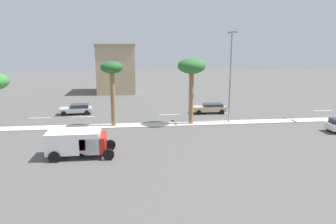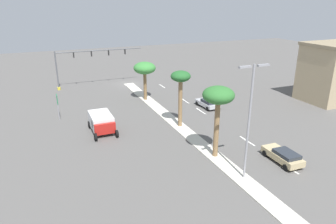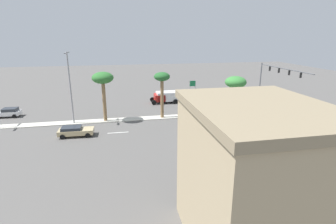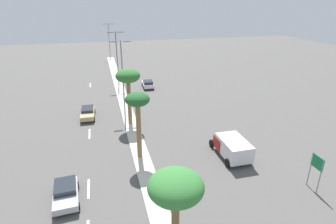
{
  "view_description": "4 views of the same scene",
  "coord_description": "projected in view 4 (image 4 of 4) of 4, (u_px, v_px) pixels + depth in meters",
  "views": [
    {
      "loc": [
        34.69,
        25.17,
        8.93
      ],
      "look_at": [
        2.02,
        29.08,
        1.94
      ],
      "focal_mm": 33.77,
      "sensor_mm": 36.0,
      "label": 1
    },
    {
      "loc": [
        15.59,
        56.31,
        15.27
      ],
      "look_at": [
        2.84,
        26.29,
        3.42
      ],
      "focal_mm": 33.01,
      "sensor_mm": 36.0,
      "label": 2
    },
    {
      "loc": [
        -39.18,
        30.0,
        12.62
      ],
      "look_at": [
        -2.54,
        22.75,
        1.64
      ],
      "focal_mm": 28.01,
      "sensor_mm": 36.0,
      "label": 3
    },
    {
      "loc": [
        -3.53,
        -2.07,
        15.74
      ],
      "look_at": [
        3.91,
        26.86,
        3.35
      ],
      "focal_mm": 29.37,
      "sensor_mm": 36.0,
      "label": 4
    }
  ],
  "objects": [
    {
      "name": "palm_tree_leading",
      "position": [
        138.0,
        105.0,
        27.12
      ],
      "size": [
        2.45,
        2.45,
        7.14
      ],
      "color": "olive",
      "rests_on": "median_curb"
    },
    {
      "name": "sedan_white_rear",
      "position": [
        148.0,
        84.0,
        51.97
      ],
      "size": [
        2.08,
        3.92,
        1.44
      ],
      "color": "silver",
      "rests_on": "ground"
    },
    {
      "name": "median_curb",
      "position": [
        125.0,
        105.0,
        43.67
      ],
      "size": [
        1.8,
        78.25,
        0.12
      ],
      "primitive_type": "cube",
      "color": "beige",
      "rests_on": "ground"
    },
    {
      "name": "directional_road_sign",
      "position": [
        317.0,
        166.0,
        23.64
      ],
      "size": [
        0.1,
        1.33,
        3.34
      ],
      "color": "gray",
      "rests_on": "ground"
    },
    {
      "name": "lane_stripe_mid",
      "position": [
        90.0,
        114.0,
        40.22
      ],
      "size": [
        0.2,
        2.8,
        0.01
      ],
      "primitive_type": "cube",
      "color": "silver",
      "rests_on": "ground"
    },
    {
      "name": "street_lamp_far",
      "position": [
        117.0,
        54.0,
        51.59
      ],
      "size": [
        2.9,
        0.24,
        10.06
      ],
      "color": "slate",
      "rests_on": "median_curb"
    },
    {
      "name": "lane_stripe_near",
      "position": [
        89.0,
        188.0,
        24.56
      ],
      "size": [
        0.2,
        2.8,
        0.01
      ],
      "primitive_type": "cube",
      "color": "silver",
      "rests_on": "ground"
    },
    {
      "name": "palm_tree_mid",
      "position": [
        176.0,
        189.0,
        16.56
      ],
      "size": [
        3.48,
        3.48,
        6.1
      ],
      "color": "brown",
      "rests_on": "median_curb"
    },
    {
      "name": "lane_stripe_inboard",
      "position": [
        90.0,
        85.0,
        53.8
      ],
      "size": [
        0.2,
        2.8,
        0.01
      ],
      "primitive_type": "cube",
      "color": "silver",
      "rests_on": "ground"
    },
    {
      "name": "ground_plane",
      "position": [
        132.0,
        128.0,
        35.92
      ],
      "size": [
        160.0,
        160.0,
        0.0
      ],
      "primitive_type": "plane",
      "color": "#565451"
    },
    {
      "name": "street_lamp_inboard",
      "position": [
        122.0,
        71.0,
        38.97
      ],
      "size": [
        2.9,
        0.24,
        10.35
      ],
      "color": "gray",
      "rests_on": "median_curb"
    },
    {
      "name": "palm_tree_rear",
      "position": [
        128.0,
        78.0,
        34.86
      ],
      "size": [
        3.14,
        3.14,
        7.4
      ],
      "color": "olive",
      "rests_on": "median_curb"
    },
    {
      "name": "sedan_silver_center",
      "position": [
        66.0,
        193.0,
        22.95
      ],
      "size": [
        2.3,
        4.23,
        1.32
      ],
      "color": "#B2B2B7",
      "rests_on": "ground"
    },
    {
      "name": "lane_stripe_center",
      "position": [
        89.0,
        134.0,
        34.46
      ],
      "size": [
        0.2,
        2.8,
        0.01
      ],
      "primitive_type": "cube",
      "color": "silver",
      "rests_on": "ground"
    },
    {
      "name": "box_truck",
      "position": [
        232.0,
        146.0,
        29.12
      ],
      "size": [
        2.76,
        5.32,
        2.15
      ],
      "color": "#B21E19",
      "rests_on": "ground"
    },
    {
      "name": "sedan_tan_right",
      "position": [
        88.0,
        113.0,
        39.0
      ],
      "size": [
        2.06,
        4.45,
        1.31
      ],
      "color": "tan",
      "rests_on": "ground"
    },
    {
      "name": "street_lamp_outboard",
      "position": [
        109.0,
        38.0,
        75.76
      ],
      "size": [
        2.9,
        0.24,
        9.36
      ],
      "color": "gray",
      "rests_on": "median_curb"
    }
  ]
}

